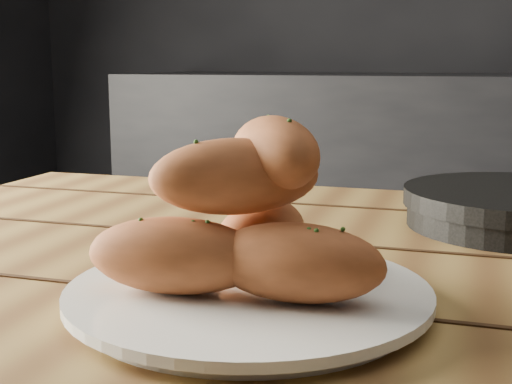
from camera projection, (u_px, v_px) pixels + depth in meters
name	position (u px, v px, depth m)	size (l,w,h in m)	color
plate	(248.00, 297.00, 0.56)	(0.29, 0.29, 0.02)	white
bread_rolls	(248.00, 217.00, 0.55)	(0.23, 0.18, 0.13)	#AE5930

